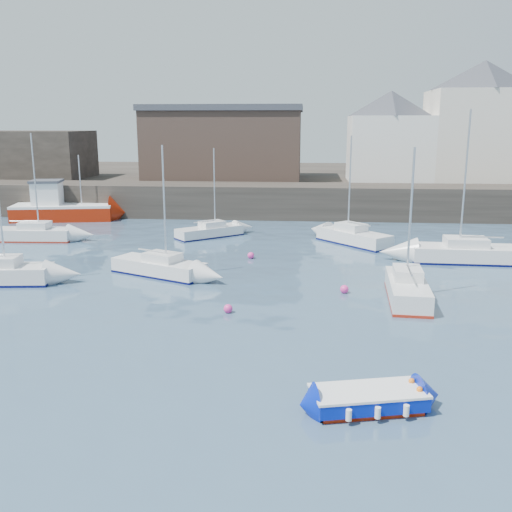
# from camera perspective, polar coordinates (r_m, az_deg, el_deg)

# --- Properties ---
(water) EXTENTS (220.00, 220.00, 0.00)m
(water) POSITION_cam_1_polar(r_m,az_deg,el_deg) (20.21, -2.97, -11.90)
(water) COLOR #2D4760
(water) RESTS_ON ground
(quay_wall) EXTENTS (90.00, 5.00, 3.00)m
(quay_wall) POSITION_cam_1_polar(r_m,az_deg,el_deg) (53.67, 2.10, 5.55)
(quay_wall) COLOR #28231E
(quay_wall) RESTS_ON ground
(land_strip) EXTENTS (90.00, 32.00, 2.80)m
(land_strip) POSITION_cam_1_polar(r_m,az_deg,el_deg) (71.55, 2.82, 7.35)
(land_strip) COLOR #28231E
(land_strip) RESTS_ON ground
(bldg_east_a) EXTENTS (13.36, 13.36, 11.80)m
(bldg_east_a) POSITION_cam_1_polar(r_m,az_deg,el_deg) (62.62, 21.58, 12.45)
(bldg_east_a) COLOR beige
(bldg_east_a) RESTS_ON land_strip
(bldg_east_d) EXTENTS (11.14, 11.14, 8.95)m
(bldg_east_d) POSITION_cam_1_polar(r_m,az_deg,el_deg) (60.25, 13.20, 11.64)
(bldg_east_d) COLOR white
(bldg_east_d) RESTS_ON land_strip
(warehouse) EXTENTS (16.40, 10.40, 7.60)m
(warehouse) POSITION_cam_1_polar(r_m,az_deg,el_deg) (61.77, -3.16, 11.29)
(warehouse) COLOR #3D2D26
(warehouse) RESTS_ON land_strip
(bldg_west) EXTENTS (14.00, 8.00, 5.00)m
(bldg_west) POSITION_cam_1_polar(r_m,az_deg,el_deg) (67.55, -22.35, 9.38)
(bldg_west) COLOR #353028
(bldg_west) RESTS_ON land_strip
(blue_dinghy) EXTENTS (3.72, 2.26, 0.66)m
(blue_dinghy) POSITION_cam_1_polar(r_m,az_deg,el_deg) (18.21, 11.14, -13.82)
(blue_dinghy) COLOR #9B1C06
(blue_dinghy) RESTS_ON ground
(fishing_boat) EXTENTS (9.24, 4.86, 5.82)m
(fishing_boat) POSITION_cam_1_polar(r_m,az_deg,el_deg) (54.79, -19.01, 4.60)
(fishing_boat) COLOR #9B1C06
(fishing_boat) RESTS_ON ground
(sailboat_b) EXTENTS (5.98, 4.13, 7.40)m
(sailboat_b) POSITION_cam_1_polar(r_m,az_deg,el_deg) (33.38, -9.65, -1.06)
(sailboat_b) COLOR silver
(sailboat_b) RESTS_ON ground
(sailboat_c) EXTENTS (2.20, 5.77, 7.45)m
(sailboat_c) POSITION_cam_1_polar(r_m,az_deg,el_deg) (29.26, 14.89, -3.16)
(sailboat_c) COLOR silver
(sailboat_c) RESTS_ON ground
(sailboat_d) EXTENTS (7.43, 2.60, 9.38)m
(sailboat_d) POSITION_cam_1_polar(r_m,az_deg,el_deg) (38.42, 20.63, 0.27)
(sailboat_d) COLOR silver
(sailboat_d) RESTS_ON ground
(sailboat_e) EXTENTS (6.22, 2.26, 7.89)m
(sailboat_e) POSITION_cam_1_polar(r_m,az_deg,el_deg) (45.79, -21.49, 2.08)
(sailboat_e) COLOR silver
(sailboat_e) RESTS_ON ground
(sailboat_f) EXTENTS (5.38, 5.69, 7.72)m
(sailboat_f) POSITION_cam_1_polar(r_m,az_deg,el_deg) (41.95, 9.71, 1.92)
(sailboat_f) COLOR silver
(sailboat_f) RESTS_ON ground
(sailboat_h) EXTENTS (5.11, 4.64, 6.75)m
(sailboat_h) POSITION_cam_1_polar(r_m,az_deg,el_deg) (44.15, -4.66, 2.48)
(sailboat_h) COLOR silver
(sailboat_h) RESTS_ON ground
(buoy_near) EXTENTS (0.42, 0.42, 0.42)m
(buoy_near) POSITION_cam_1_polar(r_m,az_deg,el_deg) (26.55, -2.80, -5.67)
(buoy_near) COLOR #EE3290
(buoy_near) RESTS_ON ground
(buoy_mid) EXTENTS (0.44, 0.44, 0.44)m
(buoy_mid) POSITION_cam_1_polar(r_m,az_deg,el_deg) (29.88, 8.82, -3.67)
(buoy_mid) COLOR #EE3290
(buoy_mid) RESTS_ON ground
(buoy_far) EXTENTS (0.44, 0.44, 0.44)m
(buoy_far) POSITION_cam_1_polar(r_m,az_deg,el_deg) (37.02, -0.52, -0.24)
(buoy_far) COLOR #EE3290
(buoy_far) RESTS_ON ground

